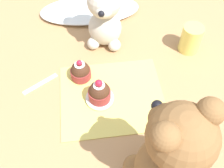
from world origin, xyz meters
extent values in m
plane|color=tan|center=(0.00, 0.00, 0.00)|extent=(4.00, 4.00, 0.00)
cube|color=#E0D166|center=(0.00, 0.00, 0.00)|extent=(0.27, 0.23, 0.01)
ellipsoid|color=white|center=(-0.03, 0.36, 0.01)|extent=(0.34, 0.16, 0.03)
ellipsoid|color=beige|center=(0.01, 0.21, 0.06)|extent=(0.12, 0.11, 0.11)
sphere|color=beige|center=(0.01, 0.21, 0.15)|extent=(0.10, 0.10, 0.10)
ellipsoid|color=beige|center=(0.00, 0.17, 0.15)|extent=(0.05, 0.05, 0.04)
sphere|color=black|center=(-0.01, 0.16, 0.15)|extent=(0.02, 0.02, 0.02)
sphere|color=beige|center=(-0.03, 0.19, 0.02)|extent=(0.04, 0.04, 0.04)
sphere|color=beige|center=(0.03, 0.17, 0.02)|extent=(0.04, 0.04, 0.04)
ellipsoid|color=olive|center=(0.08, -0.23, 0.08)|extent=(0.17, 0.16, 0.16)
sphere|color=olive|center=(0.08, -0.23, 0.20)|extent=(0.12, 0.12, 0.12)
ellipsoid|color=olive|center=(0.06, -0.19, 0.20)|extent=(0.07, 0.07, 0.04)
sphere|color=black|center=(0.06, -0.17, 0.20)|extent=(0.02, 0.02, 0.02)
sphere|color=olive|center=(0.12, -0.21, 0.25)|extent=(0.04, 0.04, 0.04)
sphere|color=olive|center=(0.04, -0.24, 0.25)|extent=(0.04, 0.04, 0.04)
sphere|color=olive|center=(0.11, -0.17, 0.03)|extent=(0.05, 0.05, 0.05)
sphere|color=olive|center=(0.02, -0.20, 0.03)|extent=(0.05, 0.05, 0.05)
cylinder|color=#993333|center=(-0.08, 0.07, 0.02)|extent=(0.06, 0.06, 0.03)
sphere|color=#472819|center=(-0.08, 0.07, 0.03)|extent=(0.05, 0.05, 0.05)
cylinder|color=white|center=(-0.08, 0.07, 0.06)|extent=(0.03, 0.03, 0.00)
sphere|color=red|center=(-0.08, 0.07, 0.06)|extent=(0.01, 0.01, 0.01)
cylinder|color=white|center=(-0.03, -0.01, 0.01)|extent=(0.07, 0.07, 0.01)
cylinder|color=#993333|center=(-0.03, -0.01, 0.03)|extent=(0.06, 0.06, 0.03)
sphere|color=#472819|center=(-0.03, -0.01, 0.04)|extent=(0.05, 0.05, 0.05)
cylinder|color=white|center=(-0.03, -0.01, 0.07)|extent=(0.03, 0.03, 0.00)
sphere|color=red|center=(-0.03, -0.01, 0.07)|extent=(0.02, 0.02, 0.02)
cylinder|color=#EADB66|center=(0.25, 0.15, 0.04)|extent=(0.06, 0.06, 0.09)
cube|color=silver|center=(-0.19, 0.07, 0.00)|extent=(0.10, 0.07, 0.01)
camera|label=1|loc=(-0.05, -0.39, 0.58)|focal=42.00mm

